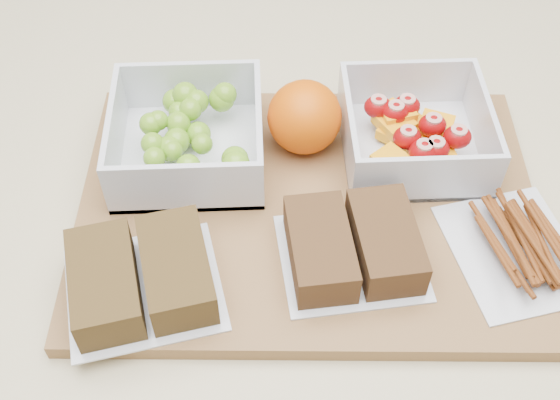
# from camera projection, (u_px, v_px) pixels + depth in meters

# --- Properties ---
(cutting_board) EXTENTS (0.43, 0.32, 0.02)m
(cutting_board) POSITION_uv_depth(u_px,v_px,m) (308.00, 209.00, 0.65)
(cutting_board) COLOR olive
(cutting_board) RESTS_ON counter
(grape_container) EXTENTS (0.14, 0.14, 0.06)m
(grape_container) POSITION_uv_depth(u_px,v_px,m) (190.00, 135.00, 0.66)
(grape_container) COLOR silver
(grape_container) RESTS_ON cutting_board
(fruit_container) EXTENTS (0.13, 0.13, 0.06)m
(fruit_container) POSITION_uv_depth(u_px,v_px,m) (414.00, 134.00, 0.67)
(fruit_container) COLOR silver
(fruit_container) RESTS_ON cutting_board
(orange) EXTENTS (0.07, 0.07, 0.07)m
(orange) POSITION_uv_depth(u_px,v_px,m) (305.00, 117.00, 0.67)
(orange) COLOR #E45A05
(orange) RESTS_ON cutting_board
(sandwich_bag_left) EXTENTS (0.15, 0.13, 0.04)m
(sandwich_bag_left) POSITION_uv_depth(u_px,v_px,m) (141.00, 277.00, 0.57)
(sandwich_bag_left) COLOR silver
(sandwich_bag_left) RESTS_ON cutting_board
(sandwich_bag_center) EXTENTS (0.13, 0.12, 0.04)m
(sandwich_bag_center) POSITION_uv_depth(u_px,v_px,m) (353.00, 246.00, 0.59)
(sandwich_bag_center) COLOR silver
(sandwich_bag_center) RESTS_ON cutting_board
(pretzel_bag) EXTENTS (0.13, 0.14, 0.03)m
(pretzel_bag) POSITION_uv_depth(u_px,v_px,m) (518.00, 243.00, 0.60)
(pretzel_bag) COLOR silver
(pretzel_bag) RESTS_ON cutting_board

